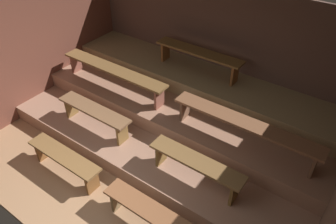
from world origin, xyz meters
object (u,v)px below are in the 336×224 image
(bench_middle_left, at_px, (113,72))
(bench_upper_center, at_px, (199,55))
(bench_lower_left, at_px, (94,113))
(bench_middle_right, at_px, (245,125))
(bench_floor_right, at_px, (149,213))
(bench_lower_right, at_px, (196,165))
(bench_floor_left, at_px, (64,159))

(bench_middle_left, relative_size, bench_upper_center, 1.35)
(bench_lower_left, relative_size, bench_middle_right, 0.62)
(bench_floor_right, distance_m, bench_lower_left, 2.31)
(bench_floor_right, xyz_separation_m, bench_middle_right, (0.53, 1.90, 0.65))
(bench_lower_right, distance_m, bench_middle_left, 2.80)
(bench_middle_right, bearing_deg, bench_upper_center, 144.42)
(bench_middle_left, distance_m, bench_upper_center, 1.79)
(bench_floor_left, xyz_separation_m, bench_middle_left, (-0.53, 1.90, 0.65))
(bench_floor_right, relative_size, bench_upper_center, 0.80)
(bench_lower_right, xyz_separation_m, bench_middle_left, (-2.61, 0.94, 0.33))
(bench_floor_right, height_order, bench_middle_right, bench_middle_right)
(bench_lower_left, distance_m, bench_middle_right, 2.80)
(bench_lower_left, bearing_deg, bench_middle_left, 109.93)
(bench_lower_right, height_order, bench_middle_left, bench_middle_left)
(bench_floor_left, relative_size, bench_middle_right, 0.59)
(bench_floor_right, relative_size, bench_middle_left, 0.59)
(bench_floor_left, bearing_deg, bench_lower_right, 24.90)
(bench_lower_right, bearing_deg, bench_lower_left, 180.00)
(bench_middle_right, bearing_deg, bench_lower_left, -160.20)
(bench_middle_left, xyz_separation_m, bench_upper_center, (1.33, 1.16, 0.30))
(bench_middle_right, bearing_deg, bench_lower_right, -109.93)
(bench_floor_right, height_order, bench_upper_center, bench_upper_center)
(bench_middle_left, bearing_deg, bench_floor_left, -74.32)
(bench_middle_left, bearing_deg, bench_middle_right, 0.00)
(bench_lower_left, bearing_deg, bench_upper_center, 64.83)
(bench_middle_right, bearing_deg, bench_middle_left, 180.00)
(bench_middle_left, xyz_separation_m, bench_middle_right, (2.95, 0.00, 0.00))
(bench_floor_left, height_order, bench_lower_left, bench_lower_left)
(bench_middle_left, height_order, bench_middle_right, same)
(bench_middle_right, xyz_separation_m, bench_upper_center, (-1.62, 1.16, 0.30))
(bench_lower_right, height_order, bench_upper_center, bench_upper_center)
(bench_floor_right, distance_m, bench_middle_right, 2.08)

